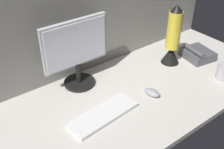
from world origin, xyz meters
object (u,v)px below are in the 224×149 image
keyboard (104,115)px  mug_steel (224,71)px  mouse (152,93)px  monitor (76,51)px  lava_lamp (173,40)px  desk_phone (197,54)px

keyboard → mug_steel: size_ratio=3.71×
mouse → monitor: bearing=115.7°
monitor → mouse: bearing=-52.1°
mug_steel → keyboard: bearing=168.3°
lava_lamp → desk_phone: 23.80cm
monitor → desk_phone: 84.16cm
monitor → mouse: monitor is taller
keyboard → desk_phone: 84.14cm
mouse → desk_phone: bearing=-0.3°
lava_lamp → desk_phone: bearing=-21.9°
mouse → mug_steel: mug_steel is taller
monitor → keyboard: bearing=-98.6°
mouse → mug_steel: (45.32, -13.71, 3.28)cm
mug_steel → desk_phone: mug_steel is taller
mug_steel → lava_lamp: (-11.32, 32.07, 11.47)cm
mouse → desk_phone: desk_phone is taller
mouse → desk_phone: 53.50cm
mouse → lava_lamp: bearing=16.2°
desk_phone → mouse: bearing=-168.1°
lava_lamp → mug_steel: bearing=-70.6°
monitor → mouse: size_ratio=4.11×
mouse → lava_lamp: 41.36cm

